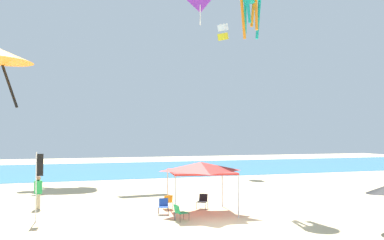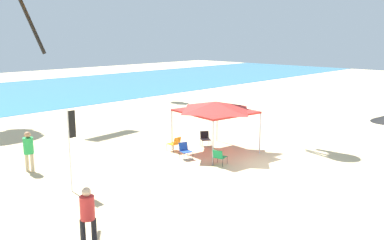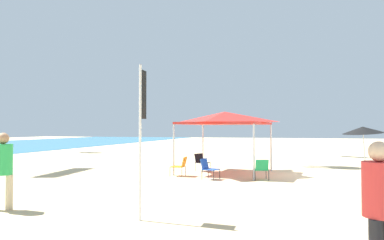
{
  "view_description": "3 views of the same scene",
  "coord_description": "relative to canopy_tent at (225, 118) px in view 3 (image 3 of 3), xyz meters",
  "views": [
    {
      "loc": [
        -7.76,
        -17.99,
        4.29
      ],
      "look_at": [
        0.82,
        7.54,
        5.23
      ],
      "focal_mm": 38.96,
      "sensor_mm": 36.0,
      "label": 1
    },
    {
      "loc": [
        -16.74,
        -10.59,
        6.28
      ],
      "look_at": [
        -0.86,
        4.54,
        1.77
      ],
      "focal_mm": 39.05,
      "sensor_mm": 36.0,
      "label": 2
    },
    {
      "loc": [
        -15.65,
        0.88,
        2.02
      ],
      "look_at": [
        0.08,
        5.18,
        2.41
      ],
      "focal_mm": 32.87,
      "sensor_mm": 36.0,
      "label": 3
    }
  ],
  "objects": [
    {
      "name": "ground",
      "position": [
        -0.02,
        -3.64,
        -2.52
      ],
      "size": [
        120.0,
        120.0,
        0.1
      ],
      "primitive_type": "cube",
      "color": "#D6BC8C"
    },
    {
      "name": "canopy_tent",
      "position": [
        0.0,
        0.0,
        0.0
      ],
      "size": [
        3.86,
        4.04,
        2.77
      ],
      "rotation": [
        0.0,
        0.0,
        -0.16
      ],
      "color": "#B7B7BC",
      "rests_on": "ground"
    },
    {
      "name": "beach_umbrella",
      "position": [
        6.5,
        -6.92,
        -0.54
      ],
      "size": [
        2.29,
        2.28,
        2.26
      ],
      "color": "silver",
      "rests_on": "ground"
    },
    {
      "name": "folding_chair_near_cooler",
      "position": [
        -2.03,
        0.31,
        -2.0
      ],
      "size": [
        0.67,
        0.74,
        0.82
      ],
      "rotation": [
        0.0,
        0.0,
        6.0
      ],
      "color": "black",
      "rests_on": "ground"
    },
    {
      "name": "folding_chair_right_of_tent",
      "position": [
        0.55,
        1.23,
        -2.0
      ],
      "size": [
        0.78,
        0.81,
        0.82
      ],
      "rotation": [
        0.0,
        0.0,
        5.67
      ],
      "color": "black",
      "rests_on": "ground"
    },
    {
      "name": "folding_chair_left_of_tent",
      "position": [
        -1.44,
        1.64,
        -2.0
      ],
      "size": [
        0.55,
        0.63,
        0.82
      ],
      "rotation": [
        0.0,
        0.0,
        3.15
      ],
      "color": "black",
      "rests_on": "ground"
    },
    {
      "name": "folding_chair_facing_ocean",
      "position": [
        -1.73,
        -1.74,
        -2.0
      ],
      "size": [
        0.73,
        0.66,
        0.82
      ],
      "rotation": [
        0.0,
        0.0,
        1.82
      ],
      "color": "black",
      "rests_on": "ground"
    },
    {
      "name": "banner_flag",
      "position": [
        -8.45,
        0.39,
        -0.41
      ],
      "size": [
        0.36,
        0.06,
        3.43
      ],
      "color": "silver",
      "rests_on": "ground"
    },
    {
      "name": "person_kite_handler",
      "position": [
        -8.51,
        4.06,
        -1.35
      ],
      "size": [
        0.45,
        0.5,
        1.91
      ],
      "rotation": [
        0.0,
        0.0,
        1.87
      ],
      "color": "#C6B28C",
      "rests_on": "ground"
    },
    {
      "name": "person_far_stroller",
      "position": [
        -10.48,
        -3.93,
        -1.39
      ],
      "size": [
        0.44,
        0.44,
        1.85
      ],
      "rotation": [
        0.0,
        0.0,
        5.72
      ],
      "color": "black",
      "rests_on": "ground"
    }
  ]
}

